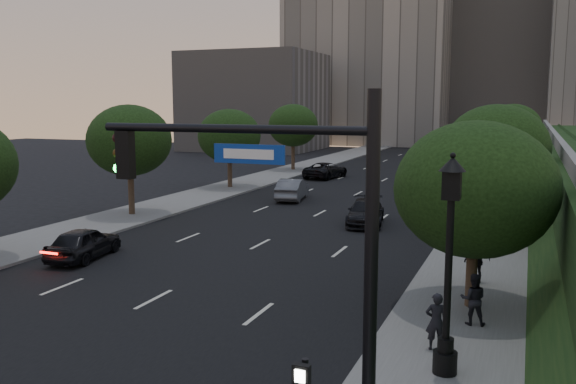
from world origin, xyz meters
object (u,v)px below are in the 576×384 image
at_px(sedan_mid_left, 292,189).
at_px(sedan_near_left, 84,243).
at_px(street_lamp, 448,276).
at_px(pedestrian_a, 436,321).
at_px(pedestrian_c, 477,260).
at_px(traffic_signal_mast, 311,277).
at_px(sedan_near_right, 366,212).
at_px(sedan_far_right, 435,178).
at_px(sedan_far_left, 326,170).
at_px(pedestrian_b, 473,299).

bearing_deg(sedan_mid_left, sedan_near_left, 72.29).
bearing_deg(sedan_mid_left, street_lamp, 108.79).
height_order(pedestrian_a, pedestrian_c, pedestrian_c).
bearing_deg(traffic_signal_mast, sedan_near_right, 101.93).
relative_size(sedan_far_right, pedestrian_a, 2.35).
distance_m(sedan_far_left, pedestrian_c, 33.44).
distance_m(sedan_mid_left, sedan_far_left, 13.08).
height_order(traffic_signal_mast, street_lamp, traffic_signal_mast).
xyz_separation_m(sedan_near_left, sedan_far_left, (0.76, 31.69, 0.01)).
height_order(sedan_near_right, pedestrian_c, pedestrian_c).
distance_m(traffic_signal_mast, sedan_far_right, 41.64).
height_order(sedan_near_left, pedestrian_a, pedestrian_a).
bearing_deg(street_lamp, pedestrian_c, 89.42).
bearing_deg(street_lamp, traffic_signal_mast, -111.49).
bearing_deg(sedan_near_right, sedan_far_left, 103.91).
bearing_deg(street_lamp, sedan_far_left, 112.24).
relative_size(sedan_far_left, pedestrian_a, 3.29).
xyz_separation_m(sedan_near_right, pedestrian_c, (6.79, -9.94, 0.31)).
bearing_deg(sedan_near_right, sedan_near_left, -138.59).
xyz_separation_m(street_lamp, sedan_near_right, (-6.70, 18.23, -1.95)).
bearing_deg(sedan_near_left, pedestrian_c, 178.58).
height_order(sedan_far_left, pedestrian_b, pedestrian_b).
bearing_deg(traffic_signal_mast, sedan_mid_left, 111.84).
bearing_deg(pedestrian_c, traffic_signal_mast, 52.56).
bearing_deg(sedan_far_right, pedestrian_b, -60.48).
relative_size(traffic_signal_mast, sedan_far_right, 1.88).
bearing_deg(street_lamp, pedestrian_a, 107.06).
relative_size(sedan_far_left, sedan_near_right, 1.10).
xyz_separation_m(sedan_mid_left, pedestrian_b, (14.08, -21.20, 0.18)).
bearing_deg(sedan_far_left, street_lamp, 121.78).
xyz_separation_m(pedestrian_b, pedestrian_c, (-0.25, 4.56, 0.06)).
distance_m(sedan_near_left, sedan_mid_left, 18.90).
xyz_separation_m(sedan_far_left, pedestrian_c, (15.57, -29.60, 0.28)).
bearing_deg(sedan_far_right, sedan_near_right, -74.22).
distance_m(sedan_near_left, pedestrian_a, 16.54).
xyz_separation_m(sedan_near_left, pedestrian_a, (15.83, -4.81, 0.23)).
relative_size(sedan_near_left, pedestrian_a, 2.65).
bearing_deg(sedan_far_right, sedan_near_left, -89.98).
relative_size(street_lamp, sedan_mid_left, 1.22).
distance_m(sedan_mid_left, pedestrian_b, 25.45).
xyz_separation_m(sedan_near_left, sedan_mid_left, (2.51, 18.73, 0.05)).
xyz_separation_m(traffic_signal_mast, sedan_near_left, (-14.39, 10.91, -2.96)).
distance_m(pedestrian_b, pedestrian_c, 4.57).
height_order(sedan_near_right, sedan_far_right, sedan_near_right).
distance_m(street_lamp, pedestrian_a, 2.23).
xyz_separation_m(sedan_mid_left, pedestrian_a, (13.31, -23.55, 0.18)).
xyz_separation_m(sedan_near_left, pedestrian_c, (16.33, 2.10, 0.29)).
xyz_separation_m(sedan_mid_left, sedan_near_right, (7.03, -6.70, -0.07)).
bearing_deg(pedestrian_c, sedan_near_left, -21.64).
bearing_deg(pedestrian_b, sedan_far_left, -72.83).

